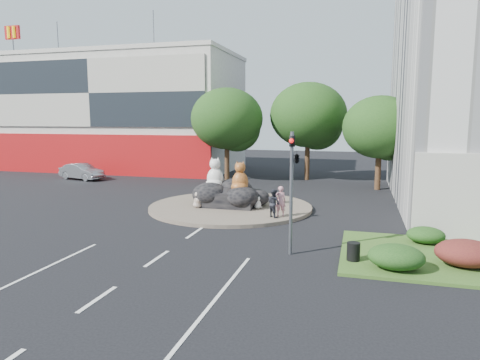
# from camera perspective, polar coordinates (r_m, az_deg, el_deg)

# --- Properties ---
(ground) EXTENTS (120.00, 120.00, 0.00)m
(ground) POSITION_cam_1_polar(r_m,az_deg,el_deg) (17.54, -11.02, -10.27)
(ground) COLOR black
(ground) RESTS_ON ground
(roundabout_island) EXTENTS (10.00, 10.00, 0.20)m
(roundabout_island) POSITION_cam_1_polar(r_m,az_deg,el_deg) (26.51, -1.27, -3.60)
(roundabout_island) COLOR brown
(roundabout_island) RESTS_ON ground
(rock_plinth) EXTENTS (3.20, 2.60, 0.90)m
(rock_plinth) POSITION_cam_1_polar(r_m,az_deg,el_deg) (26.41, -1.27, -2.43)
(rock_plinth) COLOR black
(rock_plinth) RESTS_ON roundabout_island
(shophouse_block) EXTENTS (25.20, 12.30, 17.40)m
(shophouse_block) POSITION_cam_1_polar(r_m,az_deg,el_deg) (49.82, -15.37, 8.65)
(shophouse_block) COLOR beige
(shophouse_block) RESTS_ON ground
(grass_verge) EXTENTS (10.00, 6.00, 0.12)m
(grass_verge) POSITION_cam_1_polar(r_m,az_deg,el_deg) (19.14, 28.69, -9.38)
(grass_verge) COLOR #2B501A
(grass_verge) RESTS_ON ground
(tree_left) EXTENTS (6.46, 6.46, 8.27)m
(tree_left) POSITION_cam_1_polar(r_m,az_deg,el_deg) (38.65, -1.64, 7.77)
(tree_left) COLOR #382314
(tree_left) RESTS_ON ground
(tree_mid) EXTENTS (6.84, 6.84, 8.76)m
(tree_mid) POSITION_cam_1_polar(r_m,az_deg,el_deg) (39.15, 9.18, 8.13)
(tree_mid) COLOR #382314
(tree_mid) RESTS_ON ground
(tree_right) EXTENTS (5.70, 5.70, 7.30)m
(tree_right) POSITION_cam_1_polar(r_m,az_deg,el_deg) (34.92, 18.25, 6.32)
(tree_right) COLOR #382314
(tree_right) RESTS_ON ground
(hedge_near_green) EXTENTS (2.00, 1.60, 0.90)m
(hedge_near_green) POSITION_cam_1_polar(r_m,az_deg,el_deg) (16.63, 20.10, -9.59)
(hedge_near_green) COLOR #173B12
(hedge_near_green) RESTS_ON grass_verge
(hedge_red) EXTENTS (2.20, 1.76, 0.99)m
(hedge_red) POSITION_cam_1_polar(r_m,az_deg,el_deg) (17.94, 27.94, -8.61)
(hedge_red) COLOR #4E1419
(hedge_red) RESTS_ON grass_verge
(hedge_back_green) EXTENTS (1.60, 1.28, 0.72)m
(hedge_back_green) POSITION_cam_1_polar(r_m,az_deg,el_deg) (20.46, 23.53, -6.74)
(hedge_back_green) COLOR #173B12
(hedge_back_green) RESTS_ON grass_verge
(traffic_light) EXTENTS (0.44, 1.24, 5.00)m
(traffic_light) POSITION_cam_1_polar(r_m,az_deg,el_deg) (17.11, 7.22, 1.79)
(traffic_light) COLOR #595B60
(traffic_light) RESTS_ON ground
(street_lamp) EXTENTS (2.34, 0.22, 8.06)m
(street_lamp) POSITION_cam_1_polar(r_m,az_deg,el_deg) (23.43, 28.69, 4.85)
(street_lamp) COLOR #595B60
(street_lamp) RESTS_ON ground
(cat_white) EXTENTS (1.27, 1.11, 2.02)m
(cat_white) POSITION_cam_1_polar(r_m,az_deg,el_deg) (26.93, -3.34, 0.91)
(cat_white) COLOR silver
(cat_white) RESTS_ON rock_plinth
(cat_tabby) EXTENTS (1.29, 1.17, 1.90)m
(cat_tabby) POSITION_cam_1_polar(r_m,az_deg,el_deg) (25.78, 0.02, 0.47)
(cat_tabby) COLOR #B97826
(cat_tabby) RESTS_ON rock_plinth
(kitten_calico) EXTENTS (0.81, 0.81, 1.02)m
(kitten_calico) POSITION_cam_1_polar(r_m,az_deg,el_deg) (25.84, -5.68, -2.57)
(kitten_calico) COLOR silver
(kitten_calico) RESTS_ON roundabout_island
(kitten_white) EXTENTS (0.58, 0.56, 0.75)m
(kitten_white) POSITION_cam_1_polar(r_m,az_deg,el_deg) (25.46, 2.41, -3.01)
(kitten_white) COLOR beige
(kitten_white) RESTS_ON roundabout_island
(pedestrian_pink) EXTENTS (0.70, 0.57, 1.67)m
(pedestrian_pink) POSITION_cam_1_polar(r_m,az_deg,el_deg) (23.55, 5.40, -2.82)
(pedestrian_pink) COLOR #CC848F
(pedestrian_pink) RESTS_ON roundabout_island
(pedestrian_dark) EXTENTS (0.95, 0.92, 1.54)m
(pedestrian_dark) POSITION_cam_1_polar(r_m,az_deg,el_deg) (23.27, 4.51, -3.10)
(pedestrian_dark) COLOR black
(pedestrian_dark) RESTS_ON roundabout_island
(parked_car) EXTENTS (4.70, 2.55, 1.47)m
(parked_car) POSITION_cam_1_polar(r_m,az_deg,el_deg) (41.59, -20.35, 1.06)
(parked_car) COLOR #96989D
(parked_car) RESTS_ON ground
(litter_bin) EXTENTS (0.64, 0.64, 0.70)m
(litter_bin) POSITION_cam_1_polar(r_m,az_deg,el_deg) (17.14, 14.88, -9.19)
(litter_bin) COLOR black
(litter_bin) RESTS_ON grass_verge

